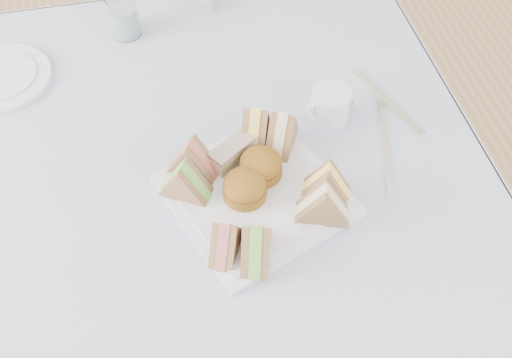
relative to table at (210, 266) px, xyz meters
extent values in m
plane|color=#9E7751|center=(0.00, 0.00, -0.37)|extent=(4.00, 4.00, 0.00)
cube|color=brown|center=(0.00, 0.00, 0.00)|extent=(0.90, 0.90, 0.74)
cube|color=#AFBACB|center=(0.00, 0.00, 0.37)|extent=(1.02, 1.02, 0.01)
cube|color=silver|center=(0.09, -0.09, 0.38)|extent=(0.34, 0.34, 0.01)
cylinder|color=brown|center=(0.07, -0.09, 0.41)|extent=(0.09, 0.09, 0.05)
cylinder|color=brown|center=(0.10, -0.05, 0.41)|extent=(0.10, 0.10, 0.05)
cube|color=tan|center=(0.06, -0.01, 0.41)|extent=(0.09, 0.08, 0.04)
cylinder|color=silver|center=(-0.34, 0.29, 0.38)|extent=(0.24, 0.24, 0.01)
cylinder|color=white|center=(-0.09, 0.38, 0.42)|extent=(0.07, 0.07, 0.09)
cylinder|color=white|center=(0.08, 0.43, 0.39)|extent=(0.07, 0.07, 0.03)
cube|color=white|center=(0.38, 0.07, 0.38)|extent=(0.08, 0.19, 0.00)
cube|color=white|center=(0.34, -0.04, 0.38)|extent=(0.06, 0.19, 0.00)
cylinder|color=silver|center=(0.26, 0.06, 0.41)|extent=(0.09, 0.09, 0.06)
camera|label=1|loc=(-0.03, -0.62, 1.16)|focal=40.00mm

